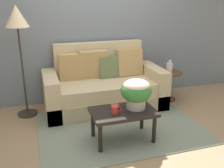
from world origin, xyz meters
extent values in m
plane|color=#997A56|center=(0.00, 0.00, 0.00)|extent=(14.00, 14.00, 0.00)
cube|color=slate|center=(0.00, 1.28, 1.36)|extent=(6.40, 0.12, 2.71)
cube|color=gray|center=(0.00, 0.01, 0.01)|extent=(2.28, 1.69, 0.01)
cube|color=tan|center=(-0.02, 0.72, 0.13)|extent=(1.96, 0.91, 0.26)
cube|color=tan|center=(-0.02, 0.70, 0.37)|extent=(1.53, 0.82, 0.21)
cube|color=tan|center=(-0.02, 1.10, 0.65)|extent=(1.53, 0.16, 0.82)
cube|color=tan|center=(-0.89, 0.72, 0.33)|extent=(0.21, 0.91, 0.65)
cube|color=tan|center=(0.86, 0.72, 0.33)|extent=(0.21, 0.91, 0.65)
cube|color=tan|center=(-0.50, 0.95, 0.70)|extent=(0.45, 0.17, 0.45)
cube|color=tan|center=(-0.15, 0.95, 0.71)|extent=(0.48, 0.18, 0.49)
cube|color=#607047|center=(0.12, 0.93, 0.65)|extent=(0.37, 0.21, 0.38)
cube|color=tan|center=(0.50, 0.94, 0.70)|extent=(0.47, 0.23, 0.47)
cylinder|color=black|center=(-0.43, -0.53, 0.19)|extent=(0.05, 0.05, 0.38)
cylinder|color=black|center=(0.28, -0.53, 0.19)|extent=(0.05, 0.05, 0.38)
cylinder|color=black|center=(-0.43, -0.15, 0.19)|extent=(0.05, 0.05, 0.38)
cylinder|color=black|center=(0.28, -0.15, 0.19)|extent=(0.05, 0.05, 0.38)
cube|color=black|center=(-0.07, -0.34, 0.40)|extent=(0.82, 0.50, 0.04)
cylinder|color=#4C331E|center=(1.17, 0.73, 0.01)|extent=(0.30, 0.30, 0.03)
cylinder|color=#4C331E|center=(1.17, 0.73, 0.26)|extent=(0.06, 0.06, 0.47)
cylinder|color=#4C331E|center=(1.17, 0.73, 0.51)|extent=(0.46, 0.46, 0.03)
cylinder|color=#2D2823|center=(-1.27, 0.83, 0.01)|extent=(0.31, 0.31, 0.03)
cylinder|color=#2D2823|center=(-1.27, 0.83, 0.71)|extent=(0.03, 0.03, 1.35)
cone|color=beige|center=(-1.27, 0.83, 1.54)|extent=(0.34, 0.34, 0.31)
cylinder|color=#B7B2A8|center=(0.11, -0.32, 0.50)|extent=(0.25, 0.25, 0.14)
ellipsoid|color=#337533|center=(0.11, -0.32, 0.66)|extent=(0.40, 0.40, 0.29)
ellipsoid|color=beige|center=(0.11, -0.32, 0.74)|extent=(0.34, 0.34, 0.16)
cylinder|color=red|center=(-0.20, -0.38, 0.47)|extent=(0.09, 0.09, 0.09)
torus|color=red|center=(-0.14, -0.38, 0.47)|extent=(0.07, 0.01, 0.07)
cylinder|color=#B2382D|center=(-0.14, -0.23, 0.44)|extent=(0.05, 0.05, 0.02)
ellipsoid|color=#B2382D|center=(-0.14, -0.23, 0.46)|extent=(0.11, 0.11, 0.05)
cylinder|color=silver|center=(1.18, 0.74, 0.61)|extent=(0.11, 0.11, 0.16)
cylinder|color=silver|center=(1.18, 0.74, 0.71)|extent=(0.05, 0.05, 0.05)
camera|label=1|loc=(-1.09, -3.15, 1.82)|focal=41.28mm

